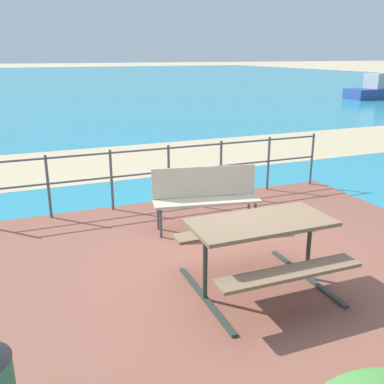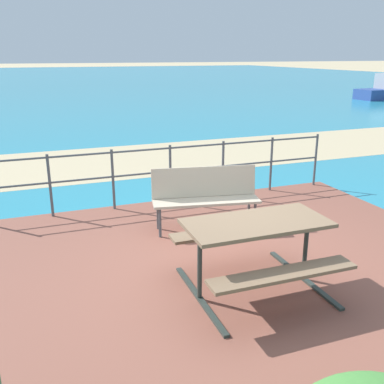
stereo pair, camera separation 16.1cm
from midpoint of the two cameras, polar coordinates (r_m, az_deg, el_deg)
name	(u,v)px [view 2 (the right image)]	position (r m, az deg, el deg)	size (l,w,h in m)	color
ground_plane	(232,267)	(5.52, 6.10, -9.70)	(240.00, 240.00, 0.00)	tan
patio_paving	(232,265)	(5.51, 6.11, -9.42)	(6.40, 5.20, 0.06)	brown
sea_water	(48,81)	(44.49, -18.22, 13.59)	(90.00, 90.00, 0.01)	teal
beach_strip	(127,160)	(10.90, -8.14, 4.13)	(54.00, 3.47, 0.01)	tan
picnic_table	(256,238)	(4.69, 9.33, -6.00)	(1.53, 1.41, 0.80)	#7A6047
park_bench	(205,193)	(6.31, 2.47, -0.12)	(1.59, 0.70, 0.90)	#BCAD93
railing_fence	(170,167)	(7.42, -2.24, 3.23)	(5.94, 0.04, 1.00)	#4C5156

